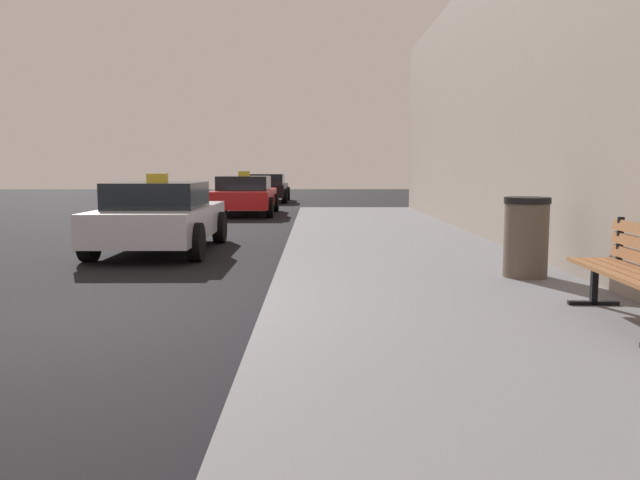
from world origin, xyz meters
The scene contains 6 objects.
ground_plane centered at (0.00, 0.00, 0.00)m, with size 80.00×80.00×0.00m, color black.
sidewalk centered at (4.00, 0.00, 0.07)m, with size 4.00×32.00×0.15m, color slate.
trash_bin centered at (5.19, 1.74, 0.66)m, with size 0.57×0.57×1.01m.
car_silver centered at (-0.30, 5.31, 0.65)m, with size 1.96×4.00×1.43m.
car_red centered at (0.21, 14.55, 0.65)m, with size 2.04×4.33×1.43m.
car_black centered at (0.35, 22.43, 0.65)m, with size 1.92×4.36×1.27m.
Camera 1 is at (2.53, -6.05, 1.52)m, focal length 34.99 mm.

